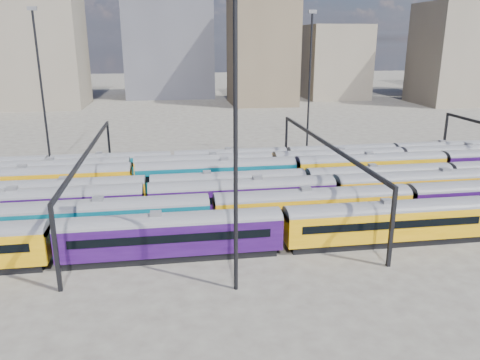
{
  "coord_description": "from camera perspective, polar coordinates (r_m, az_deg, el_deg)",
  "views": [
    {
      "loc": [
        -10.18,
        -57.77,
        20.83
      ],
      "look_at": [
        -1.16,
        0.51,
        3.0
      ],
      "focal_mm": 35.0,
      "sensor_mm": 36.0,
      "label": 1
    }
  ],
  "objects": [
    {
      "name": "rake_4",
      "position": [
        65.58,
        -2.88,
        0.97
      ],
      "size": [
        159.1,
        3.32,
        5.61
      ],
      "color": "black",
      "rests_on": "ground"
    },
    {
      "name": "rake_5",
      "position": [
        70.37,
        -13.01,
        1.46
      ],
      "size": [
        125.8,
        3.07,
        5.17
      ],
      "color": "black",
      "rests_on": "ground"
    },
    {
      "name": "mast_3",
      "position": [
        85.84,
        8.48,
        12.06
      ],
      "size": [
        1.4,
        0.5,
        25.6
      ],
      "color": "black",
      "rests_on": "ground"
    },
    {
      "name": "mast_1",
      "position": [
        82.48,
        -23.09,
        10.74
      ],
      "size": [
        1.4,
        0.5,
        25.6
      ],
      "color": "black",
      "rests_on": "ground"
    },
    {
      "name": "rake_0",
      "position": [
        51.4,
        17.42,
        -4.43
      ],
      "size": [
        110.98,
        3.25,
        5.48
      ],
      "color": "black",
      "rests_on": "ground"
    },
    {
      "name": "gantry_1",
      "position": [
        60.26,
        -17.93,
        2.52
      ],
      "size": [
        0.35,
        40.35,
        8.03
      ],
      "color": "black",
      "rests_on": "ground"
    },
    {
      "name": "mast_2",
      "position": [
        36.79,
        -0.55,
        6.07
      ],
      "size": [
        1.4,
        0.5,
        25.6
      ],
      "color": "black",
      "rests_on": "ground"
    },
    {
      "name": "rake_6",
      "position": [
        75.07,
        -8.2,
        2.44
      ],
      "size": [
        111.64,
        2.73,
        4.57
      ],
      "color": "black",
      "rests_on": "ground"
    },
    {
      "name": "rake_3",
      "position": [
        60.63,
        -11.16,
        -0.94
      ],
      "size": [
        123.86,
        3.02,
        5.09
      ],
      "color": "black",
      "rests_on": "ground"
    },
    {
      "name": "ground",
      "position": [
        62.25,
        1.13,
        -2.73
      ],
      "size": [
        500.0,
        500.0,
        0.0
      ],
      "primitive_type": "plane",
      "color": "#46413B",
      "rests_on": "ground"
    },
    {
      "name": "gantry_2",
      "position": [
        62.78,
        10.21,
        3.63
      ],
      "size": [
        0.35,
        40.35,
        8.03
      ],
      "color": "black",
      "rests_on": "ground"
    },
    {
      "name": "rake_1",
      "position": [
        53.36,
        8.85,
        -2.96
      ],
      "size": [
        113.9,
        3.33,
        5.63
      ],
      "color": "black",
      "rests_on": "ground"
    },
    {
      "name": "rake_2",
      "position": [
        59.17,
        11.34,
        -1.1
      ],
      "size": [
        136.97,
        3.34,
        5.64
      ],
      "color": "black",
      "rests_on": "ground"
    }
  ]
}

